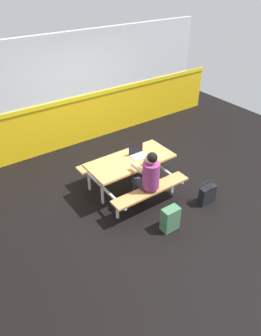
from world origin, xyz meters
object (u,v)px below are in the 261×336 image
student_nearer (148,175)px  laptop_silver (138,153)px  picnic_table_main (130,167)px  tote_bag_bright (207,194)px  backpack_dark (170,219)px

student_nearer → laptop_silver: size_ratio=3.77×
picnic_table_main → tote_bag_bright: (0.97, -1.11, -0.38)m
laptop_silver → backpack_dark: 1.41m
picnic_table_main → student_nearer: bearing=-91.9°
laptop_silver → picnic_table_main: bearing=-169.4°
laptop_silver → tote_bag_bright: 1.51m
tote_bag_bright → backpack_dark: bearing=-173.4°
picnic_table_main → tote_bag_bright: picnic_table_main is taller
laptop_silver → backpack_dark: (-0.26, -1.27, -0.57)m
tote_bag_bright → laptop_silver: bearing=123.9°
tote_bag_bright → student_nearer: bearing=150.7°
backpack_dark → tote_bag_bright: (1.03, 0.12, -0.02)m
student_nearer → tote_bag_bright: (0.99, -0.55, -0.51)m
picnic_table_main → backpack_dark: (-0.06, -1.23, -0.36)m
picnic_table_main → backpack_dark: picnic_table_main is taller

